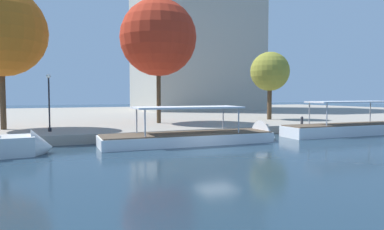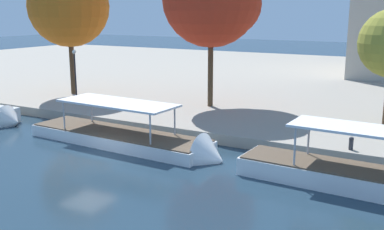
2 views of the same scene
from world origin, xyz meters
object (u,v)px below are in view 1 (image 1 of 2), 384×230
at_px(office_tower, 195,11).
at_px(lamp_post, 49,101).
at_px(tour_boat_1, 203,139).
at_px(tree_2, 158,40).
at_px(tree_0, 1,32).
at_px(tree_1, 271,72).
at_px(tour_boat_2, 357,131).
at_px(mooring_bollard_0, 302,120).

bearing_deg(office_tower, lamp_post, -129.29).
distance_m(tour_boat_1, tree_2, 13.95).
height_order(lamp_post, tree_2, tree_2).
relative_size(lamp_post, tree_0, 0.38).
height_order(tree_1, tree_2, tree_2).
distance_m(lamp_post, office_tower, 46.66).
bearing_deg(tree_0, tour_boat_2, -19.30).
bearing_deg(tree_0, tree_1, 0.94).
height_order(tour_boat_1, tree_0, tree_0).
relative_size(tree_1, tree_2, 0.63).
bearing_deg(mooring_bollard_0, office_tower, 82.04).
bearing_deg(tour_boat_1, office_tower, 68.93).
height_order(tour_boat_1, tour_boat_2, tour_boat_2).
relative_size(mooring_bollard_0, tree_1, 0.10).
relative_size(tree_1, office_tower, 0.19).
bearing_deg(tree_2, tour_boat_2, -37.62).
xyz_separation_m(lamp_post, tree_1, (23.55, 3.87, 3.11)).
bearing_deg(tour_boat_1, tour_boat_2, 0.42).
bearing_deg(tour_boat_2, tour_boat_1, -179.54).
height_order(tour_boat_1, tree_1, tree_1).
bearing_deg(mooring_bollard_0, tour_boat_1, -164.23).
bearing_deg(tree_0, office_tower, 44.37).
bearing_deg(tree_1, mooring_bollard_0, -99.40).
xyz_separation_m(lamp_post, tree_0, (-3.38, 3.43, 5.53)).
distance_m(tree_2, office_tower, 35.28).
xyz_separation_m(tour_boat_1, tree_0, (-13.57, 9.46, 8.32)).
distance_m(tour_boat_2, tree_0, 31.43).
relative_size(mooring_bollard_0, tree_2, 0.06).
height_order(lamp_post, tree_1, tree_1).
distance_m(mooring_bollard_0, office_tower, 41.15).
xyz_separation_m(mooring_bollard_0, lamp_post, (-22.49, 2.57, 1.96)).
bearing_deg(office_tower, tree_0, -135.63).
bearing_deg(mooring_bollard_0, lamp_post, 173.49).
bearing_deg(tree_0, tree_2, 5.85).
distance_m(tour_boat_2, mooring_bollard_0, 4.94).
distance_m(lamp_post, tree_1, 24.07).
height_order(mooring_bollard_0, tree_0, tree_0).
height_order(mooring_bollard_0, tree_1, tree_1).
distance_m(tree_0, office_tower, 44.72).
relative_size(lamp_post, tree_1, 0.57).
bearing_deg(tour_boat_1, mooring_bollard_0, 18.31).
relative_size(mooring_bollard_0, lamp_post, 0.17).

